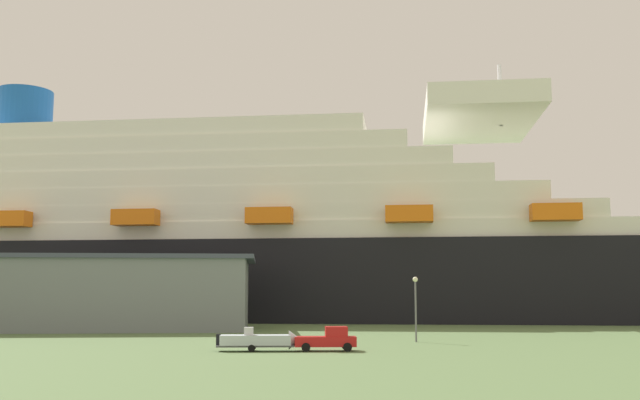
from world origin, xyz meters
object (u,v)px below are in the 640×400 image
at_px(pickup_truck, 328,339).
at_px(parked_car_blue_suv, 165,326).
at_px(street_lamp, 416,299).
at_px(small_boat_on_trailer, 263,340).
at_px(cruise_ship, 168,242).

relative_size(pickup_truck, parked_car_blue_suv, 1.13).
xyz_separation_m(street_lamp, parked_car_blue_suv, (-31.56, 19.21, -3.81)).
bearing_deg(pickup_truck, parked_car_blue_suv, 125.20).
height_order(street_lamp, parked_car_blue_suv, street_lamp).
relative_size(small_boat_on_trailer, parked_car_blue_suv, 1.76).
bearing_deg(street_lamp, parked_car_blue_suv, 148.67).
relative_size(pickup_truck, small_boat_on_trailer, 0.64).
bearing_deg(parked_car_blue_suv, street_lamp, -31.33).
relative_size(small_boat_on_trailer, street_lamp, 1.27).
bearing_deg(street_lamp, small_boat_on_trailer, -141.24).
xyz_separation_m(pickup_truck, street_lamp, (9.50, 12.06, 3.60)).
height_order(cruise_ship, parked_car_blue_suv, cruise_ship).
distance_m(pickup_truck, small_boat_on_trailer, 5.92).
xyz_separation_m(pickup_truck, small_boat_on_trailer, (-5.91, -0.31, -0.09)).
distance_m(cruise_ship, parked_car_blue_suv, 47.92).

